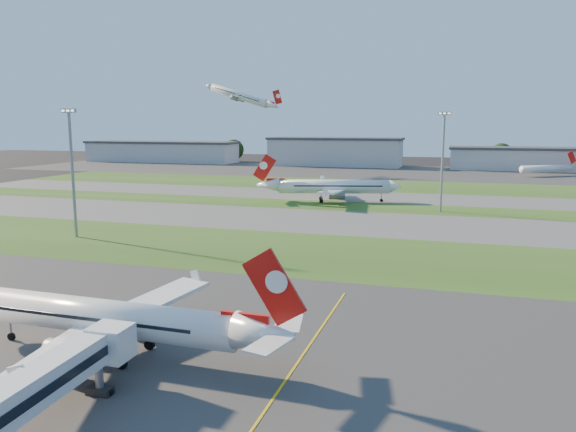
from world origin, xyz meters
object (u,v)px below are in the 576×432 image
at_px(airliner_parked, 109,319).
at_px(airliner_taxiing, 333,187).
at_px(mini_jet_near, 547,169).
at_px(light_mast_west, 72,164).
at_px(light_mast_centre, 443,155).

relative_size(airliner_parked, airliner_taxiing, 0.89).
relative_size(mini_jet_near, light_mast_west, 0.96).
xyz_separation_m(airliner_parked, airliner_taxiing, (-2.60, 114.94, 0.57)).
relative_size(light_mast_west, light_mast_centre, 1.00).
bearing_deg(airliner_parked, light_mast_centre, 75.95).
height_order(light_mast_west, light_mast_centre, same).
xyz_separation_m(airliner_parked, light_mast_west, (-41.51, 49.04, 10.99)).
xyz_separation_m(light_mast_west, light_mast_centre, (70.00, 56.00, 0.00)).
distance_m(airliner_parked, light_mast_centre, 109.39).
xyz_separation_m(airliner_parked, mini_jet_near, (69.47, 220.88, -0.54)).
distance_m(mini_jet_near, light_mast_west, 204.89).
bearing_deg(light_mast_centre, mini_jet_near, 70.52).
bearing_deg(airliner_taxiing, mini_jet_near, -139.20).
height_order(airliner_parked, airliner_taxiing, airliner_taxiing).
bearing_deg(mini_jet_near, airliner_taxiing, -157.66).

